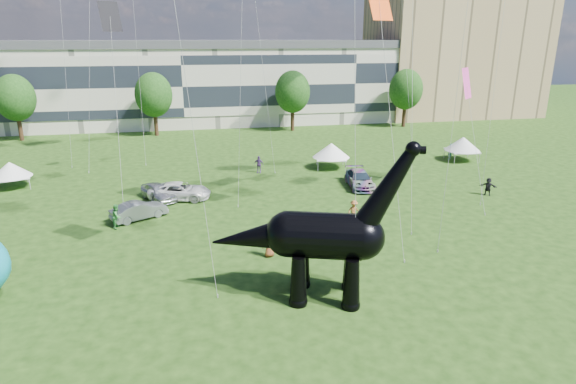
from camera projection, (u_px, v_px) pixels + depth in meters
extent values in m
plane|color=#16330C|center=(354.00, 345.00, 22.16)|extent=(220.00, 220.00, 0.00)
cube|color=beige|center=(183.00, 87.00, 76.74)|extent=(78.00, 11.00, 12.00)
cube|color=tan|center=(452.00, 52.00, 86.83)|extent=(28.00, 18.00, 22.00)
cylinder|color=#382314|center=(20.00, 129.00, 65.64)|extent=(0.56, 0.56, 3.20)
ellipsoid|color=#14380F|center=(14.00, 94.00, 64.19)|extent=(5.20, 5.20, 6.24)
cylinder|color=#382314|center=(156.00, 124.00, 68.95)|extent=(0.56, 0.56, 3.20)
ellipsoid|color=#14380F|center=(153.00, 91.00, 67.50)|extent=(5.20, 5.20, 6.24)
cylinder|color=#382314|center=(292.00, 120.00, 72.63)|extent=(0.56, 0.56, 3.20)
ellipsoid|color=#14380F|center=(293.00, 88.00, 71.18)|extent=(5.20, 5.20, 6.24)
cylinder|color=#382314|center=(404.00, 116.00, 75.94)|extent=(0.56, 0.56, 3.20)
ellipsoid|color=#14380F|center=(406.00, 86.00, 74.49)|extent=(5.20, 5.20, 6.24)
cone|color=black|center=(298.00, 281.00, 25.15)|extent=(1.20, 1.20, 2.76)
sphere|color=black|center=(298.00, 301.00, 25.53)|extent=(1.01, 1.01, 1.01)
cone|color=black|center=(302.00, 264.00, 27.07)|extent=(1.20, 1.20, 2.76)
sphere|color=black|center=(302.00, 283.00, 27.44)|extent=(1.01, 1.01, 1.01)
cone|color=black|center=(351.00, 284.00, 24.84)|extent=(1.20, 1.20, 2.76)
sphere|color=black|center=(351.00, 305.00, 25.22)|extent=(1.01, 1.01, 1.01)
cone|color=black|center=(351.00, 266.00, 26.76)|extent=(1.20, 1.20, 2.76)
sphere|color=black|center=(350.00, 286.00, 27.13)|extent=(1.01, 1.01, 1.01)
cylinder|color=black|center=(325.00, 236.00, 25.29)|extent=(4.44, 3.56, 2.49)
sphere|color=black|center=(288.00, 234.00, 25.51)|extent=(2.49, 2.49, 2.49)
sphere|color=black|center=(362.00, 237.00, 25.07)|extent=(2.39, 2.39, 2.39)
cone|color=black|center=(387.00, 189.00, 24.12)|extent=(3.72, 2.38, 4.87)
sphere|color=black|center=(413.00, 149.00, 23.35)|extent=(0.77, 0.77, 0.77)
cylinder|color=black|center=(419.00, 150.00, 23.33)|extent=(0.74, 0.58, 0.40)
cone|color=black|center=(253.00, 238.00, 25.81)|extent=(5.23, 3.34, 2.70)
imported|color=#B1B2B6|center=(158.00, 192.00, 41.68)|extent=(3.63, 4.64, 1.48)
imported|color=gray|center=(139.00, 210.00, 37.34)|extent=(4.49, 3.42, 1.42)
imported|color=silver|center=(180.00, 191.00, 41.93)|extent=(5.74, 3.61, 1.48)
imported|color=#595960|center=(359.00, 179.00, 45.38)|extent=(2.65, 5.42, 1.52)
cube|color=white|center=(331.00, 158.00, 51.85)|extent=(3.72, 3.72, 0.12)
cone|color=white|center=(331.00, 150.00, 51.59)|extent=(4.71, 4.71, 1.56)
cylinder|color=#999999|center=(318.00, 166.00, 50.66)|extent=(0.06, 0.06, 1.15)
cylinder|color=#999999|center=(346.00, 166.00, 50.61)|extent=(0.06, 0.06, 1.15)
cylinder|color=#999999|center=(317.00, 160.00, 53.44)|extent=(0.06, 0.06, 1.15)
cylinder|color=#999999|center=(343.00, 160.00, 53.38)|extent=(0.06, 0.06, 1.15)
cube|color=silver|center=(462.00, 151.00, 55.05)|extent=(3.41, 3.41, 0.12)
cone|color=silver|center=(463.00, 144.00, 54.80)|extent=(4.32, 4.32, 1.55)
cylinder|color=#999999|center=(455.00, 159.00, 53.73)|extent=(0.06, 0.06, 1.14)
cylinder|color=#999999|center=(479.00, 158.00, 53.98)|extent=(0.06, 0.06, 1.14)
cylinder|color=#999999|center=(444.00, 153.00, 56.48)|extent=(0.06, 0.06, 1.14)
cylinder|color=#999999|center=(468.00, 152.00, 56.73)|extent=(0.06, 0.06, 1.14)
cube|color=silver|center=(12.00, 177.00, 45.00)|extent=(3.67, 3.67, 0.11)
cone|color=silver|center=(10.00, 169.00, 44.76)|extent=(4.64, 4.64, 1.42)
cylinder|color=#999999|center=(30.00, 184.00, 44.75)|extent=(0.06, 0.06, 1.04)
cylinder|color=#999999|center=(27.00, 177.00, 46.90)|extent=(0.06, 0.06, 1.04)
imported|color=#573476|center=(259.00, 164.00, 50.12)|extent=(1.14, 0.79, 1.79)
imported|color=black|center=(488.00, 187.00, 42.98)|extent=(1.47, 1.29, 1.61)
imported|color=#276790|center=(351.00, 274.00, 27.09)|extent=(0.46, 0.65, 1.68)
imported|color=#9B592A|center=(354.00, 211.00, 36.90)|extent=(1.19, 0.84, 1.68)
imported|color=#368739|center=(117.00, 216.00, 35.57)|extent=(0.91, 1.05, 1.84)
imported|color=#2F7674|center=(450.00, 152.00, 55.66)|extent=(0.79, 0.77, 1.83)
imported|color=brown|center=(269.00, 244.00, 30.89)|extent=(0.94, 0.71, 1.73)
plane|color=black|center=(110.00, 16.00, 38.55)|extent=(2.27, 1.77, 2.34)
plane|color=#F74D10|center=(379.00, 0.00, 32.73)|extent=(2.98, 2.21, 2.68)
plane|color=#D43B94|center=(467.00, 83.00, 42.45)|extent=(2.37, 2.29, 2.64)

